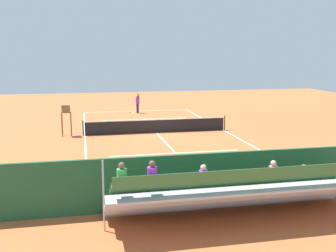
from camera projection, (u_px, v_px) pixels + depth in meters
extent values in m
plane|color=#BC6033|center=(156.00, 133.00, 28.81)|extent=(60.00, 60.00, 0.00)
cube|color=white|center=(136.00, 111.00, 39.39)|extent=(10.00, 0.10, 0.01)
cube|color=white|center=(200.00, 179.00, 18.22)|extent=(10.00, 0.10, 0.01)
cube|color=white|center=(223.00, 130.00, 29.82)|extent=(0.10, 22.00, 0.01)
cube|color=white|center=(85.00, 136.00, 27.79)|extent=(0.10, 22.00, 0.01)
cube|color=white|center=(144.00, 119.00, 34.63)|extent=(7.50, 0.10, 0.01)
cube|color=white|center=(175.00, 153.00, 22.98)|extent=(7.50, 0.10, 0.01)
cube|color=white|center=(156.00, 133.00, 28.81)|extent=(0.10, 12.10, 0.01)
cube|color=white|center=(136.00, 111.00, 39.39)|extent=(0.10, 0.30, 0.01)
cube|color=black|center=(156.00, 126.00, 28.72)|extent=(10.00, 0.02, 0.91)
cube|color=white|center=(156.00, 120.00, 28.64)|extent=(10.00, 0.04, 0.06)
cylinder|color=#2D5133|center=(225.00, 123.00, 29.74)|extent=(0.10, 0.10, 1.07)
cylinder|color=#2D5133|center=(83.00, 128.00, 27.68)|extent=(0.10, 0.10, 1.07)
cube|color=#235633|center=(223.00, 178.00, 15.15)|extent=(18.00, 0.16, 2.00)
cube|color=#B2B2B7|center=(226.00, 201.00, 14.95)|extent=(9.00, 0.10, 0.45)
cube|color=#B2B2B7|center=(229.00, 200.00, 14.58)|extent=(9.00, 0.80, 0.08)
cube|color=#B2B2B7|center=(225.00, 201.00, 14.98)|extent=(9.00, 0.04, 0.45)
cube|color=#386B38|center=(230.00, 189.00, 14.41)|extent=(8.60, 0.36, 0.04)
cube|color=#386B38|center=(232.00, 186.00, 14.20)|extent=(8.60, 0.03, 0.36)
cube|color=#B2B2B7|center=(238.00, 195.00, 13.73)|extent=(9.00, 0.80, 0.08)
cube|color=#B2B2B7|center=(233.00, 197.00, 14.13)|extent=(9.00, 0.04, 0.45)
cube|color=#386B38|center=(239.00, 184.00, 13.56)|extent=(8.60, 0.36, 0.04)
cube|color=#386B38|center=(241.00, 180.00, 13.35)|extent=(8.60, 0.03, 0.36)
cube|color=#B2B2B7|center=(247.00, 190.00, 12.88)|extent=(9.00, 0.80, 0.08)
cube|color=#B2B2B7|center=(243.00, 192.00, 13.28)|extent=(9.00, 0.04, 0.45)
cube|color=#386B38|center=(249.00, 179.00, 12.71)|extent=(8.60, 0.36, 0.04)
cube|color=#386B38|center=(252.00, 174.00, 12.50)|extent=(8.60, 0.03, 0.36)
cylinder|color=#B2B2B7|center=(104.00, 196.00, 12.76)|extent=(0.06, 0.06, 2.35)
cube|color=#2D2D33|center=(301.00, 182.00, 15.15)|extent=(0.32, 0.40, 0.12)
cylinder|color=#9399A3|center=(303.00, 175.00, 14.98)|extent=(0.30, 0.30, 0.45)
sphere|color=brown|center=(304.00, 167.00, 14.92)|extent=(0.20, 0.20, 0.20)
cube|color=#2D2D33|center=(122.00, 184.00, 12.06)|extent=(0.32, 0.40, 0.12)
cylinder|color=green|center=(122.00, 176.00, 11.89)|extent=(0.30, 0.30, 0.45)
sphere|color=brown|center=(122.00, 166.00, 11.83)|extent=(0.20, 0.20, 0.20)
cube|color=#2D2D33|center=(152.00, 182.00, 12.24)|extent=(0.32, 0.40, 0.12)
cylinder|color=purple|center=(152.00, 174.00, 12.07)|extent=(0.30, 0.30, 0.45)
sphere|color=brown|center=(152.00, 164.00, 12.02)|extent=(0.20, 0.20, 0.20)
cube|color=#2D2D33|center=(271.00, 179.00, 13.97)|extent=(0.32, 0.40, 0.12)
cylinder|color=pink|center=(273.00, 172.00, 13.80)|extent=(0.30, 0.30, 0.45)
sphere|color=beige|center=(273.00, 163.00, 13.74)|extent=(0.20, 0.20, 0.20)
cube|color=#2D2D33|center=(202.00, 184.00, 13.46)|extent=(0.32, 0.40, 0.12)
cylinder|color=purple|center=(203.00, 177.00, 13.30)|extent=(0.30, 0.30, 0.45)
sphere|color=beige|center=(203.00, 168.00, 13.24)|extent=(0.20, 0.20, 0.20)
cylinder|color=brown|center=(71.00, 123.00, 27.99)|extent=(0.07, 0.07, 1.60)
cylinder|color=brown|center=(62.00, 124.00, 27.87)|extent=(0.07, 0.07, 1.60)
cylinder|color=brown|center=(71.00, 125.00, 27.42)|extent=(0.07, 0.07, 1.60)
cylinder|color=brown|center=(62.00, 125.00, 27.29)|extent=(0.07, 0.07, 1.60)
cube|color=brown|center=(66.00, 112.00, 27.49)|extent=(0.56, 0.56, 0.06)
cube|color=brown|center=(66.00, 109.00, 27.21)|extent=(0.56, 0.06, 0.48)
cube|color=brown|center=(70.00, 110.00, 27.52)|extent=(0.04, 0.48, 0.04)
cube|color=brown|center=(62.00, 110.00, 27.41)|extent=(0.04, 0.48, 0.04)
cube|color=#234C2D|center=(295.00, 180.00, 16.72)|extent=(1.80, 0.40, 0.05)
cylinder|color=#234C2D|center=(311.00, 184.00, 16.91)|extent=(0.06, 0.06, 0.45)
cylinder|color=#234C2D|center=(278.00, 186.00, 16.61)|extent=(0.06, 0.06, 0.45)
cube|color=#234C2D|center=(298.00, 174.00, 16.49)|extent=(1.80, 0.04, 0.36)
cube|color=#334C8C|center=(253.00, 191.00, 16.18)|extent=(0.90, 0.36, 0.36)
cylinder|color=navy|center=(137.00, 108.00, 38.12)|extent=(0.14, 0.14, 0.85)
cylinder|color=navy|center=(138.00, 109.00, 37.94)|extent=(0.14, 0.14, 0.85)
cylinder|color=purple|center=(138.00, 101.00, 37.90)|extent=(0.46, 0.46, 0.60)
sphere|color=brown|center=(137.00, 97.00, 37.83)|extent=(0.22, 0.22, 0.22)
cylinder|color=brown|center=(139.00, 96.00, 37.62)|extent=(0.26, 0.17, 0.55)
cylinder|color=brown|center=(136.00, 100.00, 38.08)|extent=(0.11, 0.11, 0.50)
cylinder|color=black|center=(130.00, 112.00, 38.35)|extent=(0.22, 0.22, 0.03)
torus|color=#D8CC4C|center=(133.00, 113.00, 38.21)|extent=(0.43, 0.43, 0.02)
cylinder|color=white|center=(133.00, 113.00, 38.21)|extent=(0.25, 0.25, 0.00)
sphere|color=#CCDB33|center=(119.00, 119.00, 34.47)|extent=(0.07, 0.07, 0.07)
sphere|color=#CCDB33|center=(130.00, 117.00, 35.72)|extent=(0.07, 0.07, 0.07)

